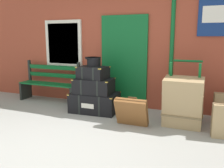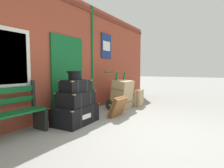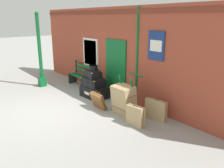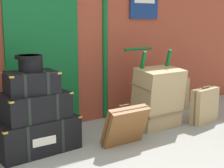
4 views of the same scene
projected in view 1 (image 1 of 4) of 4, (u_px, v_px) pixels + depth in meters
The scene contains 10 objects.
ground_plane at pixel (57, 146), 3.67m from camera, with size 60.00×60.00×0.00m, color gray.
brick_facade at pixel (119, 38), 5.72m from camera, with size 10.40×0.35×3.20m.
platform_bench at pixel (50, 84), 6.18m from camera, with size 1.60×0.43×1.01m.
steamer_trunk_base at pixel (95, 102), 5.33m from camera, with size 1.05×0.72×0.43m.
steamer_trunk_middle at pixel (94, 86), 5.23m from camera, with size 0.85×0.61×0.33m.
steamer_trunk_top at pixel (93, 73), 5.18m from camera, with size 0.64×0.50×0.27m.
round_hatbox at pixel (94, 61), 5.16m from camera, with size 0.33×0.31×0.20m.
porters_trolley at pixel (183, 110), 4.58m from camera, with size 0.71×0.67×1.18m.
large_brown_trunk at pixel (183, 102), 4.38m from camera, with size 0.70×0.53×0.92m.
suitcase_oxblood at pixel (132, 112), 4.44m from camera, with size 0.60×0.32×0.54m.
Camera 1 is at (2.09, -2.84, 1.62)m, focal length 38.97 mm.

